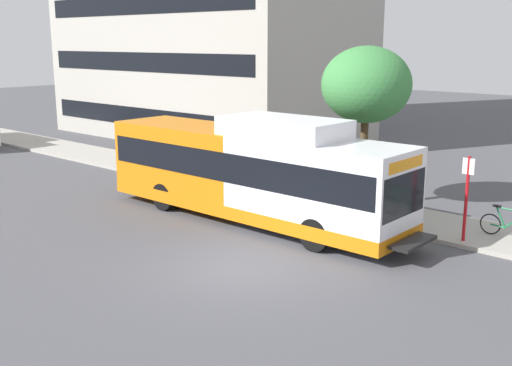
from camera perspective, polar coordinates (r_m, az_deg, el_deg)
name	(u,v)px	position (r m, az deg, el deg)	size (l,w,h in m)	color
ground_plane	(76,214)	(22.82, -16.41, -2.82)	(120.00, 120.00, 0.00)	#4C4C51
sidewalk_curb	(249,187)	(25.68, -0.69, -0.37)	(3.00, 56.00, 0.14)	#A8A399
transit_bus	(251,172)	(20.79, -0.42, 1.04)	(2.58, 12.25, 3.65)	white
bus_stop_sign_pole	(467,192)	(19.27, 18.99, -0.82)	(0.10, 0.36, 2.60)	red
bicycle_parked	(509,225)	(20.31, 22.41, -3.59)	(0.52, 1.76, 1.02)	black
street_tree_near_stop	(366,85)	(22.47, 10.21, 8.92)	(3.21, 3.21, 5.74)	#4C3823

